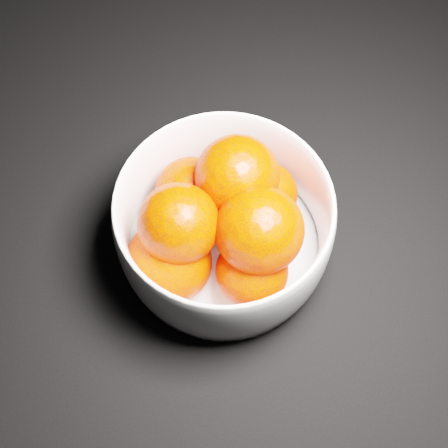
{
  "coord_description": "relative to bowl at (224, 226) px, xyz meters",
  "views": [
    {
      "loc": [
        -0.26,
        0.01,
        0.53
      ],
      "look_at": [
        -0.25,
        0.25,
        0.05
      ],
      "focal_mm": 50.0,
      "sensor_mm": 36.0,
      "label": 1
    }
  ],
  "objects": [
    {
      "name": "orange_pile",
      "position": [
        -0.0,
        -0.0,
        0.01
      ],
      "size": [
        0.15,
        0.14,
        0.11
      ],
      "color": "#F32400",
      "rests_on": "bowl"
    },
    {
      "name": "bowl",
      "position": [
        0.0,
        0.0,
        0.0
      ],
      "size": [
        0.19,
        0.19,
        0.09
      ],
      "rotation": [
        0.0,
        0.0,
        0.3
      ],
      "color": "white",
      "rests_on": "ground"
    }
  ]
}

